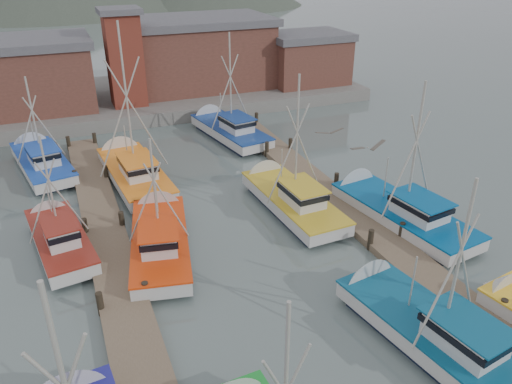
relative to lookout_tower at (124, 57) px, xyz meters
name	(u,v)px	position (x,y,z in m)	size (l,w,h in m)	color
ground	(315,341)	(2.00, -33.00, -5.55)	(260.00, 260.00, 0.00)	#4D5C58
dock_left	(128,319)	(-5.00, -28.96, -5.34)	(2.30, 46.00, 1.50)	brown
dock_right	(396,251)	(9.00, -28.96, -5.34)	(2.30, 46.00, 1.50)	brown
quay	(144,97)	(2.00, 4.00, -4.95)	(44.00, 16.00, 1.20)	gray
shed_left	(19,75)	(-9.00, 2.00, -1.21)	(12.72, 8.48, 6.20)	brown
shed_center	(198,52)	(8.00, 4.00, -0.86)	(14.84, 9.54, 6.90)	brown
shed_right	(306,58)	(19.00, 1.00, -1.71)	(8.48, 6.36, 5.20)	brown
lookout_tower	(124,57)	(0.00, 0.00, 0.00)	(3.60, 3.60, 8.50)	maroon
distant_hills	(21,12)	(-10.76, 89.59, -5.55)	(175.00, 140.00, 42.00)	#434C3F
boat_5	(427,328)	(6.21, -34.71, -4.87)	(4.46, 10.03, 8.64)	black
boat_8	(160,237)	(-2.39, -23.64, -4.88)	(4.52, 9.51, 7.34)	black
boat_9	(289,198)	(5.99, -22.08, -4.87)	(3.77, 9.52, 9.32)	black
boat_10	(59,237)	(-7.40, -21.56, -4.87)	(3.48, 8.12, 7.20)	black
boat_11	(395,210)	(11.13, -25.90, -4.87)	(4.47, 10.22, 9.45)	black
boat_12	(133,171)	(-2.24, -14.34, -4.86)	(4.60, 10.24, 11.62)	black
boat_13	(227,129)	(6.63, -8.72, -4.87)	(4.51, 9.95, 9.54)	black
boat_14	(41,161)	(-8.09, -10.05, -4.87)	(4.46, 9.51, 7.71)	black
gull_near	(368,147)	(3.17, -33.59, 3.10)	(1.53, 0.66, 0.24)	gray
gull_far	(329,132)	(5.72, -26.81, 1.02)	(1.55, 0.62, 0.24)	gray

